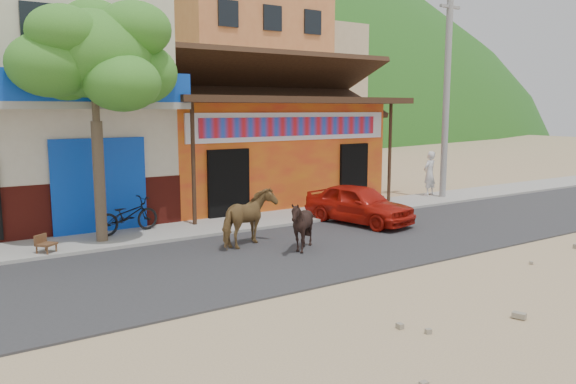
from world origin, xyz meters
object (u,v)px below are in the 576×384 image
object	(u,v)px
scooter	(128,216)
cow_tan	(249,218)
utility_pole	(447,90)
tree	(96,121)
red_car	(359,204)
cow_dark	(302,226)
cafe_chair_right	(46,236)
pedestrian	(429,173)

from	to	relation	value
scooter	cow_tan	bearing A→B (deg)	-154.69
cow_tan	utility_pole	bearing A→B (deg)	-102.18
tree	red_car	xyz separation A→B (m)	(7.12, -1.57, -2.50)
cow_dark	scooter	world-z (taller)	cow_dark
cow_tan	red_car	world-z (taller)	cow_tan
cow_dark	red_car	distance (m)	3.81
cow_tan	cow_dark	xyz separation A→B (m)	(0.78, -1.16, -0.08)
cow_dark	cafe_chair_right	bearing A→B (deg)	-117.56
scooter	pedestrian	distance (m)	11.77
tree	pedestrian	bearing A→B (deg)	3.20
cow_dark	red_car	size ratio (longest dim) A/B	0.36
pedestrian	tree	bearing A→B (deg)	-6.91
pedestrian	cafe_chair_right	world-z (taller)	pedestrian
scooter	cafe_chair_right	xyz separation A→B (m)	(-2.24, -1.04, -0.08)
cow_dark	red_car	world-z (taller)	cow_dark
tree	scooter	xyz separation A→B (m)	(0.84, 0.54, -2.53)
utility_pole	cow_tan	xyz separation A→B (m)	(-9.81, -2.43, -3.38)
tree	pedestrian	distance (m)	12.80
cow_dark	red_car	bearing A→B (deg)	120.21
scooter	tree	bearing A→B (deg)	110.33
cow_dark	cafe_chair_right	size ratio (longest dim) A/B	1.57
tree	utility_pole	distance (m)	12.84
cow_dark	scooter	xyz separation A→B (m)	(-2.94, 3.93, -0.07)
scooter	cafe_chair_right	world-z (taller)	scooter
cow_tan	scooter	world-z (taller)	cow_tan
red_car	tree	bearing A→B (deg)	155.78
cow_tan	scooter	xyz separation A→B (m)	(-2.15, 2.77, -0.15)
red_car	pedestrian	world-z (taller)	pedestrian
red_car	cafe_chair_right	xyz separation A→B (m)	(-8.52, 1.07, -0.11)
utility_pole	red_car	world-z (taller)	utility_pole
tree	cow_dark	xyz separation A→B (m)	(3.78, -3.39, -2.46)
cow_tan	pedestrian	world-z (taller)	pedestrian
red_car	cafe_chair_right	world-z (taller)	red_car
tree	red_car	distance (m)	7.70
utility_pole	red_car	size ratio (longest dim) A/B	2.33
utility_pole	pedestrian	xyz separation A→B (m)	(-0.20, 0.51, -3.15)
pedestrian	scooter	bearing A→B (deg)	-9.32
cow_tan	scooter	bearing A→B (deg)	11.72
tree	cafe_chair_right	xyz separation A→B (m)	(-1.40, -0.50, -2.60)
tree	cow_dark	world-z (taller)	tree
utility_pole	tree	bearing A→B (deg)	-179.10
scooter	red_car	bearing A→B (deg)	-121.10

